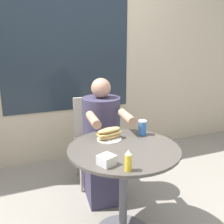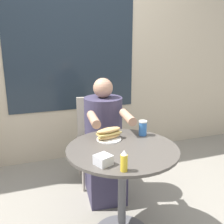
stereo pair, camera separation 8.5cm
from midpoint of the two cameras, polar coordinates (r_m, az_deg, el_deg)
name	(u,v)px [view 1 (the left image)]	position (r m, az deg, el deg)	size (l,w,h in m)	color
storefront_wall	(68,43)	(3.16, -10.39, 14.54)	(8.00, 0.09, 2.80)	#B7A88E
cafe_table	(123,172)	(1.91, 1.21, -12.93)	(0.78, 0.78, 0.72)	#47423D
diner_chair	(92,131)	(2.73, -5.23, -4.25)	(0.42, 0.42, 0.87)	#ADA393
seated_diner	(103,147)	(2.43, -3.08, -7.73)	(0.40, 0.64, 1.12)	#38334C
sandwich_on_plate	(109,134)	(1.95, -1.86, -4.90)	(0.21, 0.18, 0.09)	white
drink_cup	(142,128)	(2.05, 5.45, -3.40)	(0.06, 0.06, 0.12)	#336BB7
napkin_box	(107,160)	(1.58, -2.74, -10.43)	(0.12, 0.12, 0.06)	silver
condiment_bottle	(128,161)	(1.50, 1.92, -10.57)	(0.04, 0.04, 0.13)	gold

